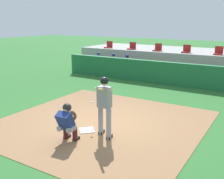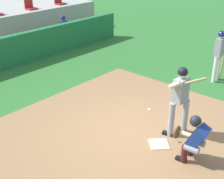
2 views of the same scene
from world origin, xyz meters
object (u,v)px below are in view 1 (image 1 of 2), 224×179
object	(u,v)px
catcher_crouched	(68,121)
dugout_player_0	(97,62)
batter_at_plate	(104,103)
stadium_seat_4	(218,52)
dugout_player_1	(112,64)
stadium_seat_1	(132,47)
stadium_seat_3	(186,51)
home_plate	(87,130)
dugout_player_2	(126,65)
stadium_seat_2	(158,49)
stadium_seat_0	(109,46)

from	to	relation	value
catcher_crouched	dugout_player_0	world-z (taller)	dugout_player_0
batter_at_plate	stadium_seat_4	world-z (taller)	stadium_seat_4
batter_at_plate	dugout_player_1	distance (m)	9.48
stadium_seat_1	stadium_seat_3	world-z (taller)	same
stadium_seat_1	stadium_seat_3	bearing A→B (deg)	0.00
home_plate	stadium_seat_4	bearing A→B (deg)	79.66
batter_at_plate	home_plate	bearing A→B (deg)	174.91
dugout_player_2	catcher_crouched	bearing A→B (deg)	-71.43
dugout_player_1	stadium_seat_2	world-z (taller)	stadium_seat_2
stadium_seat_2	stadium_seat_4	world-z (taller)	same
home_plate	stadium_seat_2	xyz separation A→B (m)	(-1.86, 10.18, 1.51)
catcher_crouched	stadium_seat_0	world-z (taller)	stadium_seat_0
home_plate	dugout_player_1	xyz separation A→B (m)	(-4.03, 8.14, 0.65)
dugout_player_1	catcher_crouched	bearing A→B (deg)	-65.96
catcher_crouched	stadium_seat_4	bearing A→B (deg)	80.32
dugout_player_2	stadium_seat_3	bearing A→B (deg)	33.77
dugout_player_2	stadium_seat_2	world-z (taller)	stadium_seat_2
batter_at_plate	stadium_seat_2	distance (m)	10.56
catcher_crouched	dugout_player_0	bearing A→B (deg)	119.77
dugout_player_0	stadium_seat_2	distance (m)	3.98
stadium_seat_4	dugout_player_1	bearing A→B (deg)	-160.94
stadium_seat_2	batter_at_plate	bearing A→B (deg)	-76.03
stadium_seat_0	stadium_seat_4	world-z (taller)	same
dugout_player_1	stadium_seat_1	size ratio (longest dim) A/B	2.71
home_plate	stadium_seat_2	bearing A→B (deg)	100.34
stadium_seat_0	stadium_seat_4	xyz separation A→B (m)	(7.43, 0.00, 0.00)
dugout_player_1	stadium_seat_3	world-z (taller)	stadium_seat_3
dugout_player_1	stadium_seat_1	xyz separation A→B (m)	(0.32, 2.03, 0.86)
stadium_seat_3	stadium_seat_4	xyz separation A→B (m)	(1.86, 0.00, 0.00)
stadium_seat_0	stadium_seat_1	world-z (taller)	same
dugout_player_2	stadium_seat_3	distance (m)	3.76
home_plate	catcher_crouched	xyz separation A→B (m)	(-0.02, -0.85, 0.59)
catcher_crouched	dugout_player_0	xyz separation A→B (m)	(-5.14, 8.99, 0.07)
stadium_seat_1	stadium_seat_4	world-z (taller)	same
catcher_crouched	dugout_player_1	world-z (taller)	dugout_player_1
catcher_crouched	stadium_seat_0	xyz separation A→B (m)	(-5.55, 11.02, 0.93)
catcher_crouched	dugout_player_1	bearing A→B (deg)	114.04
stadium_seat_0	stadium_seat_3	xyz separation A→B (m)	(5.57, 0.00, 0.00)
batter_at_plate	dugout_player_2	size ratio (longest dim) A/B	1.39
dugout_player_1	dugout_player_2	distance (m)	0.99
dugout_player_1	stadium_seat_3	distance (m)	4.60
dugout_player_0	dugout_player_2	bearing A→B (deg)	0.00
batter_at_plate	dugout_player_0	world-z (taller)	batter_at_plate
home_plate	dugout_player_1	bearing A→B (deg)	116.35
dugout_player_1	stadium_seat_1	bearing A→B (deg)	81.09
catcher_crouched	home_plate	bearing A→B (deg)	88.41
dugout_player_2	stadium_seat_4	xyz separation A→B (m)	(4.90, 2.03, 0.86)
batter_at_plate	stadium_seat_0	xyz separation A→B (m)	(-6.26, 10.24, 0.50)
home_plate	stadium_seat_2	size ratio (longest dim) A/B	0.92
stadium_seat_0	stadium_seat_2	world-z (taller)	same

